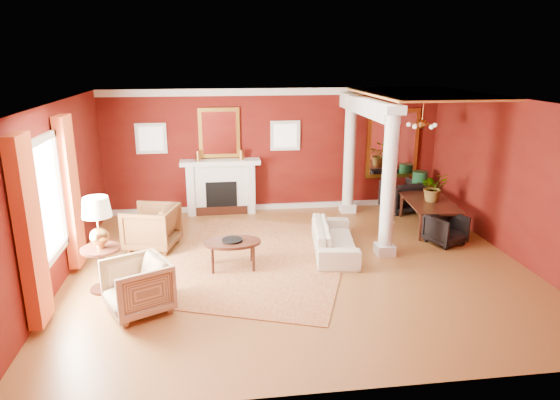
{
  "coord_description": "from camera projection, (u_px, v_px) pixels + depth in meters",
  "views": [
    {
      "loc": [
        -1.43,
        -8.15,
        3.65
      ],
      "look_at": [
        -0.3,
        0.31,
        1.15
      ],
      "focal_mm": 32.0,
      "sensor_mm": 36.0,
      "label": 1
    }
  ],
  "objects": [
    {
      "name": "armchair_leopard",
      "position": [
        151.0,
        225.0,
        9.65
      ],
      "size": [
        1.07,
        1.11,
        0.94
      ],
      "primitive_type": "imported",
      "rotation": [
        0.0,
        0.0,
        -1.84
      ],
      "color": "black",
      "rests_on": "ground"
    },
    {
      "name": "dining_table",
      "position": [
        431.0,
        207.0,
        10.77
      ],
      "size": [
        0.8,
        1.78,
        0.96
      ],
      "primitive_type": "imported",
      "rotation": [
        0.0,
        0.0,
        1.46
      ],
      "color": "black",
      "rests_on": "ground"
    },
    {
      "name": "dining_chair_far",
      "position": [
        401.0,
        195.0,
        11.97
      ],
      "size": [
        0.92,
        0.88,
        0.82
      ],
      "primitive_type": "imported",
      "rotation": [
        0.0,
        0.0,
        3.33
      ],
      "color": "black",
      "rests_on": "ground"
    },
    {
      "name": "chandelier",
      "position": [
        422.0,
        124.0,
        10.41
      ],
      "size": [
        0.6,
        0.62,
        0.75
      ],
      "color": "#B77E39",
      "rests_on": "room_shell"
    },
    {
      "name": "column_front",
      "position": [
        389.0,
        181.0,
        9.06
      ],
      "size": [
        0.36,
        0.36,
        2.8
      ],
      "color": "silver",
      "rests_on": "ground"
    },
    {
      "name": "room_shell",
      "position": [
        300.0,
        155.0,
        8.39
      ],
      "size": [
        8.04,
        7.04,
        2.92
      ],
      "color": "#56140C",
      "rests_on": "ground"
    },
    {
      "name": "flank_window_left",
      "position": [
        151.0,
        138.0,
        11.39
      ],
      "size": [
        0.7,
        0.07,
        0.7
      ],
      "color": "silver",
      "rests_on": "room_shell"
    },
    {
      "name": "amber_ceiling",
      "position": [
        423.0,
        94.0,
        10.18
      ],
      "size": [
        2.3,
        3.4,
        0.04
      ],
      "primitive_type": "cube",
      "color": "#E79443",
      "rests_on": "room_shell"
    },
    {
      "name": "crown_trim",
      "position": [
        275.0,
        92.0,
        11.46
      ],
      "size": [
        8.0,
        0.08,
        0.16
      ],
      "primitive_type": "cube",
      "color": "silver",
      "rests_on": "room_shell"
    },
    {
      "name": "coffee_book",
      "position": [
        232.0,
        235.0,
        8.73
      ],
      "size": [
        0.14,
        0.08,
        0.21
      ],
      "primitive_type": "imported",
      "rotation": [
        0.0,
        0.0,
        0.49
      ],
      "color": "black",
      "rests_on": "coffee_table"
    },
    {
      "name": "flank_window_right",
      "position": [
        285.0,
        136.0,
        11.78
      ],
      "size": [
        0.7,
        0.07,
        0.7
      ],
      "color": "silver",
      "rests_on": "room_shell"
    },
    {
      "name": "potted_plant",
      "position": [
        435.0,
        174.0,
        10.57
      ],
      "size": [
        0.62,
        0.68,
        0.49
      ],
      "primitive_type": "imported",
      "rotation": [
        0.0,
        0.0,
        0.1
      ],
      "color": "#26591E",
      "rests_on": "dining_table"
    },
    {
      "name": "left_window",
      "position": [
        51.0,
        208.0,
        7.49
      ],
      "size": [
        0.21,
        2.55,
        2.6
      ],
      "color": "white",
      "rests_on": "room_shell"
    },
    {
      "name": "dining_chair_near",
      "position": [
        446.0,
        228.0,
        9.9
      ],
      "size": [
        0.83,
        0.81,
        0.67
      ],
      "primitive_type": "imported",
      "rotation": [
        0.0,
        0.0,
        0.41
      ],
      "color": "black",
      "rests_on": "ground"
    },
    {
      "name": "coffee_table",
      "position": [
        232.0,
        244.0,
        8.73
      ],
      "size": [
        1.01,
        1.01,
        0.51
      ],
      "rotation": [
        0.0,
        0.0,
        -0.05
      ],
      "color": "black",
      "rests_on": "ground"
    },
    {
      "name": "green_urn",
      "position": [
        419.0,
        194.0,
        12.12
      ],
      "size": [
        0.4,
        0.4,
        0.95
      ],
      "color": "#164423",
      "rests_on": "ground"
    },
    {
      "name": "sofa",
      "position": [
        335.0,
        234.0,
        9.46
      ],
      "size": [
        0.82,
        1.99,
        0.75
      ],
      "primitive_type": "imported",
      "rotation": [
        0.0,
        0.0,
        1.43
      ],
      "color": "beige",
      "rests_on": "ground"
    },
    {
      "name": "side_table",
      "position": [
        98.0,
        228.0,
        7.75
      ],
      "size": [
        0.62,
        0.62,
        1.55
      ],
      "rotation": [
        0.0,
        0.0,
        -0.42
      ],
      "color": "black",
      "rests_on": "ground"
    },
    {
      "name": "header_beam",
      "position": [
        366.0,
        106.0,
        10.25
      ],
      "size": [
        0.3,
        3.2,
        0.32
      ],
      "primitive_type": "cube",
      "color": "silver",
      "rests_on": "column_front"
    },
    {
      "name": "overmantel_mirror",
      "position": [
        219.0,
        133.0,
        11.54
      ],
      "size": [
        0.95,
        0.07,
        1.15
      ],
      "color": "gold",
      "rests_on": "fireplace"
    },
    {
      "name": "dining_mirror",
      "position": [
        393.0,
        144.0,
        12.18
      ],
      "size": [
        1.3,
        0.07,
        1.7
      ],
      "color": "gold",
      "rests_on": "room_shell"
    },
    {
      "name": "fireplace",
      "position": [
        221.0,
        187.0,
        11.77
      ],
      "size": [
        1.85,
        0.42,
        1.29
      ],
      "color": "silver",
      "rests_on": "ground"
    },
    {
      "name": "ground",
      "position": [
        299.0,
        265.0,
        8.96
      ],
      "size": [
        8.0,
        8.0,
        0.0
      ],
      "primitive_type": "plane",
      "color": "brown",
      "rests_on": "ground"
    },
    {
      "name": "column_back",
      "position": [
        349.0,
        153.0,
        11.63
      ],
      "size": [
        0.36,
        0.36,
        2.8
      ],
      "color": "silver",
      "rests_on": "ground"
    },
    {
      "name": "rug",
      "position": [
        256.0,
        259.0,
        9.23
      ],
      "size": [
        4.47,
        5.1,
        0.02
      ],
      "primitive_type": "cube",
      "rotation": [
        0.0,
        0.0,
        -0.35
      ],
      "color": "maroon",
      "rests_on": "ground"
    },
    {
      "name": "armchair_stripe",
      "position": [
        137.0,
        284.0,
        7.25
      ],
      "size": [
        1.09,
        1.11,
        0.87
      ],
      "primitive_type": "imported",
      "rotation": [
        0.0,
        0.0,
        -1.1
      ],
      "color": "tan",
      "rests_on": "ground"
    },
    {
      "name": "base_trim",
      "position": [
        275.0,
        206.0,
        12.23
      ],
      "size": [
        8.0,
        0.08,
        0.12
      ],
      "primitive_type": "cube",
      "color": "silver",
      "rests_on": "ground"
    }
  ]
}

